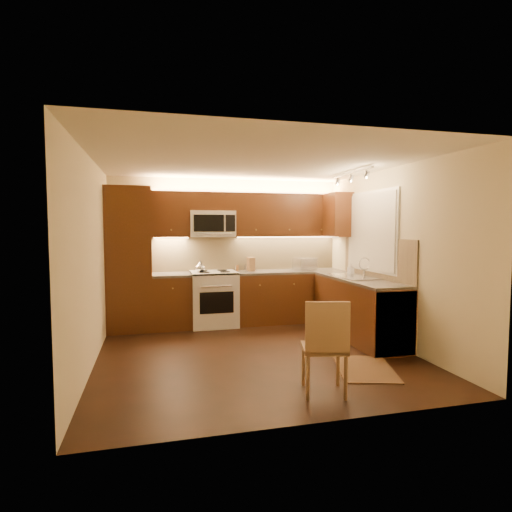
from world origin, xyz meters
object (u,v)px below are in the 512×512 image
object	(u,v)px
stove	(214,299)
dining_chair	(324,346)
microwave	(212,224)
sink	(354,272)
toaster_oven	(305,264)
knife_block	(251,264)
soap_bottle	(351,269)
kettle	(200,267)

from	to	relation	value
stove	dining_chair	size ratio (longest dim) A/B	0.96
microwave	sink	size ratio (longest dim) A/B	0.88
stove	toaster_oven	world-z (taller)	toaster_oven
toaster_oven	knife_block	distance (m)	0.96
sink	stove	bearing A→B (deg)	150.64
dining_chair	toaster_oven	bearing A→B (deg)	86.62
microwave	toaster_oven	world-z (taller)	microwave
sink	soap_bottle	size ratio (longest dim) A/B	4.81
sink	toaster_oven	bearing A→B (deg)	107.91
stove	soap_bottle	distance (m)	2.32
kettle	soap_bottle	size ratio (longest dim) A/B	1.07
stove	knife_block	size ratio (longest dim) A/B	3.81
kettle	knife_block	bearing A→B (deg)	1.61
sink	dining_chair	bearing A→B (deg)	-124.49
sink	kettle	size ratio (longest dim) A/B	4.48
sink	kettle	distance (m)	2.47
sink	soap_bottle	xyz separation A→B (m)	(0.11, 0.31, 0.01)
sink	dining_chair	world-z (taller)	sink
knife_block	dining_chair	bearing A→B (deg)	-92.13
toaster_oven	soap_bottle	distance (m)	0.96
soap_bottle	sink	bearing A→B (deg)	-128.03
knife_block	microwave	bearing A→B (deg)	176.30
microwave	dining_chair	bearing A→B (deg)	-78.53
toaster_oven	dining_chair	world-z (taller)	toaster_oven
kettle	microwave	bearing A→B (deg)	32.17
sink	toaster_oven	xyz separation A→B (m)	(-0.37, 1.14, 0.03)
soap_bottle	microwave	bearing A→B (deg)	136.65
stove	microwave	distance (m)	1.27
microwave	soap_bottle	xyz separation A→B (m)	(2.11, -0.95, -0.73)
sink	knife_block	distance (m)	1.82
kettle	dining_chair	size ratio (longest dim) A/B	0.20
stove	knife_block	distance (m)	0.88
toaster_oven	dining_chair	distance (m)	3.29
toaster_oven	dining_chair	bearing A→B (deg)	-123.70
stove	dining_chair	distance (m)	3.15
microwave	knife_block	world-z (taller)	microwave
toaster_oven	microwave	bearing A→B (deg)	159.58
microwave	sink	distance (m)	2.48
stove	sink	xyz separation A→B (m)	(2.00, -1.12, 0.52)
soap_bottle	dining_chair	xyz separation A→B (m)	(-1.45, -2.27, -0.51)
sink	knife_block	size ratio (longest dim) A/B	3.56
sink	dining_chair	size ratio (longest dim) A/B	0.90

